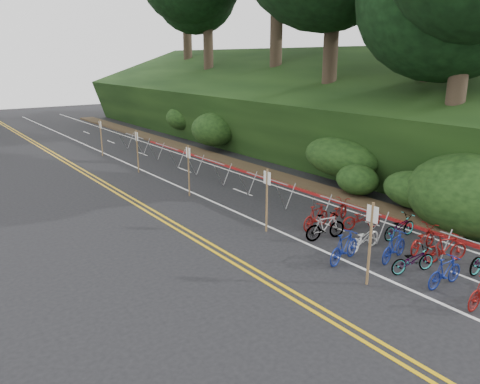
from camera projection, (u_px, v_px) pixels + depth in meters
The scene contains 9 objects.
ground at pixel (355, 284), 14.04m from camera, with size 120.00×120.00×0.00m, color black.
road_markings at pixel (200, 200), 22.26m from camera, with size 7.47×80.00×0.01m.
red_curb at pixel (259, 176), 26.58m from camera, with size 0.25×28.00×0.10m, color maroon.
embankment at pixel (277, 112), 35.45m from camera, with size 14.30×48.14×9.11m.
bike_racks_rest at pixel (209, 165), 25.62m from camera, with size 1.14×23.00×1.17m.
signpost_near at pixel (370, 239), 13.60m from camera, with size 0.08×0.40×2.56m.
signposts_rest at pixel (161, 157), 24.89m from camera, with size 0.08×18.40×2.50m.
bike_front at pixel (344, 247), 15.39m from camera, with size 1.74×0.49×1.04m, color navy.
bike_valet at pixel (403, 241), 16.09m from camera, with size 3.08×8.79×1.01m.
Camera 1 is at (-10.25, -8.30, 6.53)m, focal length 35.00 mm.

